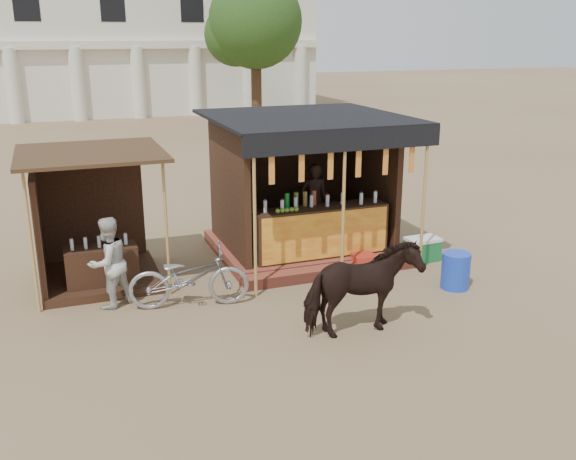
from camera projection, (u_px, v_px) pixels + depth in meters
The scene contains 11 objects.
ground at pixel (325, 328), 9.71m from camera, with size 120.00×120.00×0.00m, color #846B4C.
main_stall at pixel (305, 204), 12.75m from camera, with size 3.60×3.61×2.78m.
secondary_stall at pixel (87, 236), 11.29m from camera, with size 2.40×2.40×2.38m.
cow at pixel (362, 289), 9.32m from camera, with size 0.77×1.69×1.43m, color black.
motorbike at pixel (189, 277), 10.36m from camera, with size 0.67×1.93×1.01m, color #9998A1.
bystander at pixel (108, 263), 10.29m from camera, with size 0.73×0.57×1.50m, color beige.
blue_barrel at pixel (456, 271), 11.17m from camera, with size 0.49×0.49×0.64m, color blue.
red_crate at pixel (364, 263), 12.01m from camera, with size 0.40×0.41×0.32m, color #A5291B.
cooler at pixel (422, 249), 12.56m from camera, with size 0.66×0.47×0.46m.
background_building at pixel (70, 38), 34.67m from camera, with size 26.00×7.45×8.18m.
tree at pixel (251, 25), 30.11m from camera, with size 4.50×4.40×7.00m.
Camera 1 is at (-3.62, -8.08, 4.29)m, focal length 40.00 mm.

